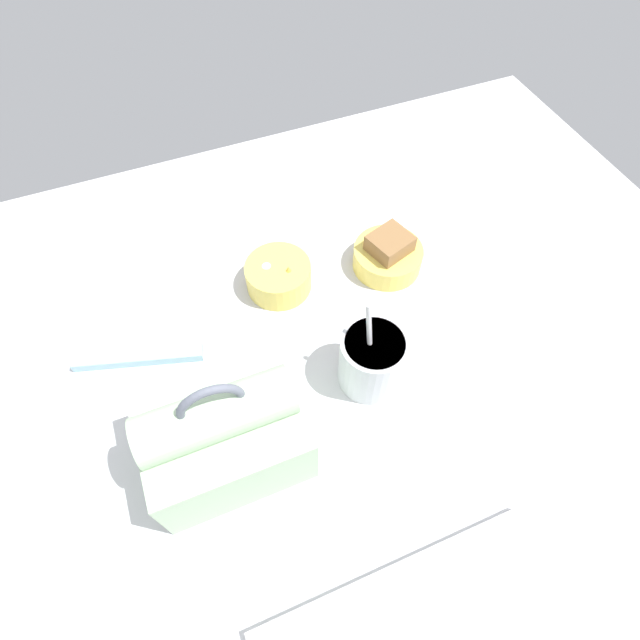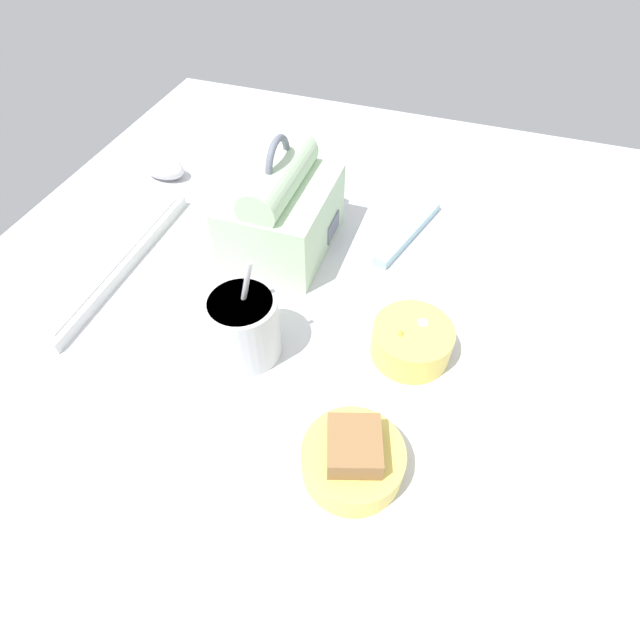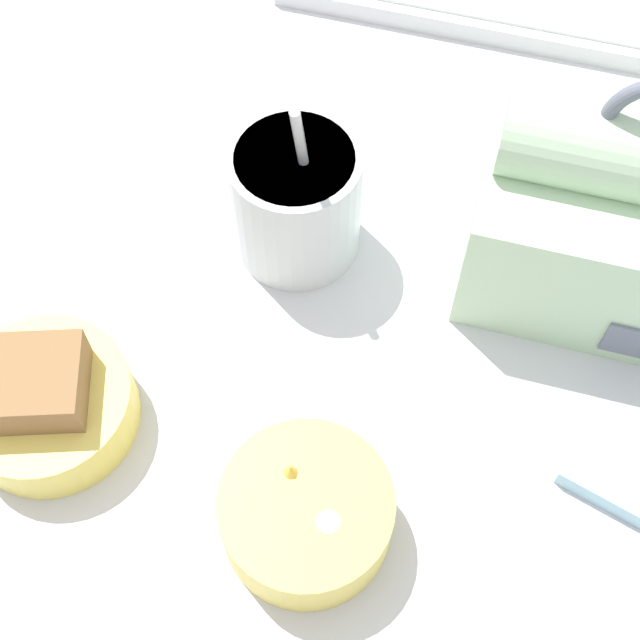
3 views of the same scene
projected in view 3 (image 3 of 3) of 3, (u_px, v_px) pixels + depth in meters
The scene contains 5 objects.
desk_surface at pixel (330, 312), 65.91cm from camera, with size 140.00×110.00×2.00cm.
lunch_bag at pixel (622, 213), 60.64cm from camera, with size 19.43×15.07×19.32cm.
soup_cup at pixel (296, 199), 63.43cm from camera, with size 9.35×9.35×16.31cm.
bento_bowl_sandwich at pixel (45, 402), 58.43cm from camera, with size 11.66×11.66×7.01cm.
bento_bowl_snacks at pixel (306, 512), 54.76cm from camera, with size 10.74×10.74×5.92cm.
Camera 3 is at (7.93, -31.89, 58.14)cm, focal length 50.00 mm.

